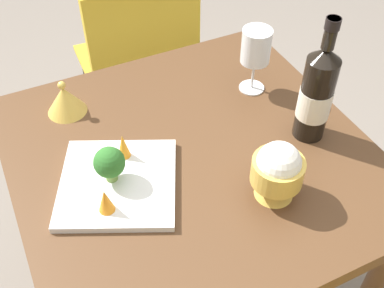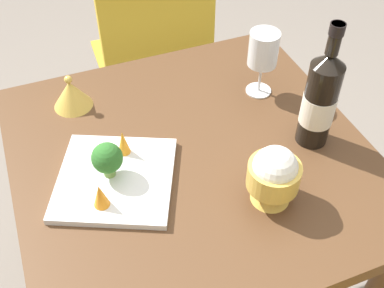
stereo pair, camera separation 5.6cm
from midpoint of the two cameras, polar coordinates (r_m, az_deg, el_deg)
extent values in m
cube|color=brown|center=(1.13, 1.42, -1.82)|extent=(0.82, 0.82, 0.04)
cylinder|color=brown|center=(1.61, -15.41, -5.92)|extent=(0.05, 0.05, 0.72)
cylinder|color=brown|center=(1.74, 7.45, 0.50)|extent=(0.05, 0.05, 0.72)
cube|color=gold|center=(1.97, -4.31, 9.91)|extent=(0.42, 0.42, 0.02)
cube|color=gold|center=(1.70, -3.01, 12.42)|extent=(0.06, 0.40, 0.40)
cylinder|color=black|center=(2.21, -9.48, 6.60)|extent=(0.03, 0.03, 0.43)
cylinder|color=black|center=(2.27, -1.02, 8.41)|extent=(0.03, 0.03, 0.43)
cylinder|color=black|center=(1.95, -7.39, 0.78)|extent=(0.03, 0.03, 0.43)
cylinder|color=black|center=(2.02, 1.99, 2.97)|extent=(0.03, 0.03, 0.43)
cylinder|color=black|center=(1.13, 16.26, 4.47)|extent=(0.08, 0.07, 0.21)
cone|color=black|center=(1.05, 17.59, 9.50)|extent=(0.08, 0.07, 0.03)
cylinder|color=black|center=(1.03, 18.20, 11.76)|extent=(0.03, 0.03, 0.07)
cylinder|color=black|center=(1.02, 18.49, 12.84)|extent=(0.03, 0.03, 0.02)
cylinder|color=silver|center=(1.13, 16.15, 4.06)|extent=(0.08, 0.08, 0.07)
cylinder|color=white|center=(1.31, 9.15, 6.28)|extent=(0.07, 0.07, 0.00)
cylinder|color=white|center=(1.28, 9.37, 7.84)|extent=(0.01, 0.01, 0.08)
cylinder|color=white|center=(1.23, 9.85, 11.09)|extent=(0.08, 0.08, 0.09)
cone|color=gold|center=(1.03, 10.93, -5.59)|extent=(0.08, 0.08, 0.04)
cylinder|color=gold|center=(0.99, 11.32, -3.76)|extent=(0.11, 0.11, 0.05)
sphere|color=white|center=(0.98, 11.50, -2.89)|extent=(0.09, 0.09, 0.09)
cone|color=gold|center=(1.25, -12.93, 5.80)|extent=(0.10, 0.10, 0.07)
sphere|color=gold|center=(1.22, -13.27, 7.45)|extent=(0.02, 0.02, 0.02)
cube|color=white|center=(1.06, -7.61, -4.17)|extent=(0.33, 0.33, 0.02)
cylinder|color=#729E4C|center=(1.05, -8.32, -3.11)|extent=(0.03, 0.03, 0.03)
sphere|color=#2D6B28|center=(1.03, -8.54, -1.69)|extent=(0.07, 0.07, 0.07)
cone|color=orange|center=(1.08, -6.73, 0.18)|extent=(0.03, 0.03, 0.06)
cone|color=orange|center=(0.99, -9.28, -6.12)|extent=(0.03, 0.03, 0.06)
camera|label=1|loc=(0.03, -88.53, 1.47)|focal=44.76mm
camera|label=2|loc=(0.03, 91.47, -1.47)|focal=44.76mm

